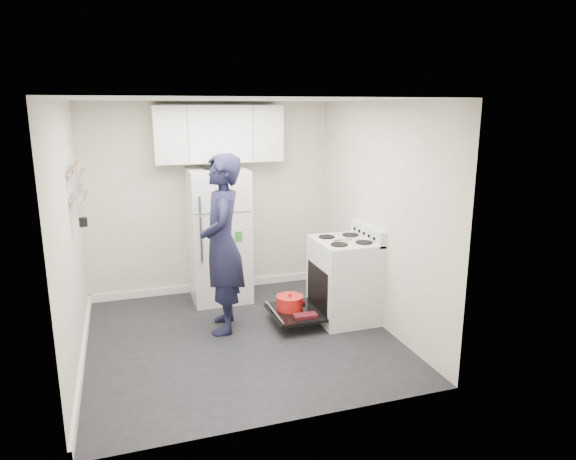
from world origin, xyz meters
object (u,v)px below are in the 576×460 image
object	(u,v)px
open_oven_door	(293,307)
person	(222,244)
refrigerator	(219,235)
electric_range	(343,280)

from	to	relation	value
open_oven_door	person	bearing A→B (deg)	171.48
open_oven_door	refrigerator	distance (m)	1.40
refrigerator	open_oven_door	bearing A→B (deg)	-59.45
electric_range	open_oven_door	xyz separation A→B (m)	(-0.61, 0.03, -0.27)
electric_range	person	world-z (taller)	person
open_oven_door	refrigerator	size ratio (longest dim) A/B	0.40
refrigerator	person	world-z (taller)	person
person	open_oven_door	bearing A→B (deg)	92.61
open_oven_door	refrigerator	world-z (taller)	refrigerator
open_oven_door	person	size ratio (longest dim) A/B	0.36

